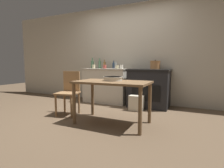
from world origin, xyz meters
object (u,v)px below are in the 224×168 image
(bottle_far_left, at_px, (116,66))
(bottle_mid_left, at_px, (92,64))
(stove, at_px, (149,88))
(cup_center_right, at_px, (122,67))
(mixing_bowl_large, at_px, (113,78))
(work_table, at_px, (112,87))
(cup_far_right, at_px, (94,66))
(cup_right, at_px, (117,67))
(flour_sack, at_px, (136,103))
(bottle_left, at_px, (114,65))
(chair, at_px, (69,91))
(stock_pot, at_px, (155,65))
(cup_mid_right, at_px, (105,67))
(bottle_center_left, at_px, (100,64))
(bottle_center, at_px, (105,65))

(bottle_far_left, height_order, bottle_mid_left, bottle_mid_left)
(stove, height_order, cup_center_right, cup_center_right)
(mixing_bowl_large, bearing_deg, work_table, -72.74)
(cup_far_right, bearing_deg, stove, 1.34)
(mixing_bowl_large, xyz_separation_m, cup_right, (-0.50, 1.33, 0.18))
(bottle_far_left, bearing_deg, flour_sack, -38.17)
(bottle_far_left, relative_size, cup_center_right, 1.89)
(bottle_left, relative_size, cup_center_right, 2.14)
(chair, bearing_deg, bottle_mid_left, 91.49)
(work_table, distance_m, cup_right, 1.53)
(chair, height_order, cup_right, cup_right)
(work_table, distance_m, bottle_mid_left, 2.07)
(stock_pot, height_order, cup_mid_right, stock_pot)
(chair, relative_size, cup_right, 9.81)
(bottle_center_left, height_order, bottle_center, bottle_center_left)
(stock_pot, distance_m, bottle_center_left, 1.50)
(mixing_bowl_large, distance_m, bottle_far_left, 1.65)
(work_table, distance_m, stock_pot, 1.63)
(bottle_center_left, bearing_deg, stove, -3.79)
(bottle_center, bearing_deg, cup_mid_right, -61.53)
(stove, height_order, cup_far_right, cup_far_right)
(bottle_mid_left, distance_m, bottle_center_left, 0.22)
(mixing_bowl_large, relative_size, cup_mid_right, 3.56)
(stock_pot, height_order, bottle_mid_left, bottle_mid_left)
(flour_sack, bearing_deg, work_table, -96.57)
(cup_mid_right, distance_m, cup_far_right, 0.35)
(chair, height_order, cup_mid_right, cup_mid_right)
(cup_far_right, bearing_deg, work_table, -49.40)
(mixing_bowl_large, relative_size, bottle_center, 1.42)
(work_table, distance_m, cup_center_right, 1.48)
(bottle_center, distance_m, cup_center_right, 0.62)
(work_table, distance_m, chair, 1.05)
(cup_right, bearing_deg, bottle_center, 156.38)
(mixing_bowl_large, height_order, bottle_center_left, bottle_center_left)
(chair, distance_m, mixing_bowl_large, 1.05)
(bottle_center_left, bearing_deg, bottle_mid_left, -177.45)
(bottle_far_left, bearing_deg, chair, -105.15)
(bottle_center_left, bearing_deg, cup_right, -14.34)
(bottle_center, bearing_deg, work_table, -58.47)
(bottle_center, bearing_deg, cup_center_right, -19.75)
(bottle_far_left, bearing_deg, bottle_center, 177.55)
(bottle_left, relative_size, cup_far_right, 2.04)
(bottle_left, bearing_deg, bottle_center, -154.68)
(flour_sack, distance_m, cup_mid_right, 1.32)
(flour_sack, relative_size, bottle_far_left, 1.79)
(bottle_center_left, bearing_deg, bottle_far_left, 4.61)
(stove, relative_size, flour_sack, 2.88)
(work_table, distance_m, bottle_center, 1.91)
(bottle_center, bearing_deg, bottle_center_left, -157.08)
(cup_center_right, relative_size, cup_far_right, 0.95)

